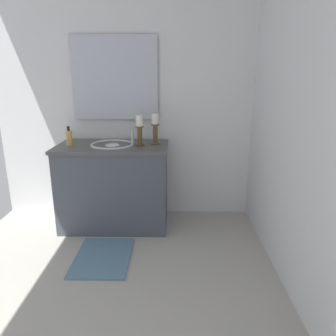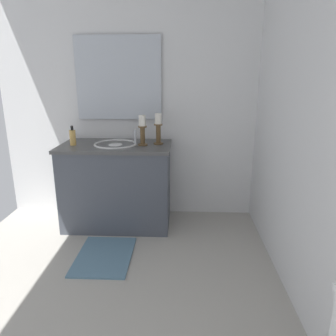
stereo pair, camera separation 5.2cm
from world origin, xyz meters
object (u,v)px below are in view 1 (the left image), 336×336
object	(u,v)px
vanity_cabinet	(114,185)
candle_holder_tall	(155,128)
bath_mat	(103,257)
sink_basin	(113,149)
candle_holder_short	(140,129)
mirror	(115,78)
soap_bottle	(69,138)

from	to	relation	value
vanity_cabinet	candle_holder_tall	xyz separation A→B (m)	(-0.04, 0.40, 0.55)
candle_holder_tall	bath_mat	distance (m)	1.23
vanity_cabinet	bath_mat	distance (m)	0.74
candle_holder_tall	bath_mat	bearing A→B (deg)	-30.90
sink_basin	candle_holder_tall	distance (m)	0.44
candle_holder_short	bath_mat	distance (m)	1.15
vanity_cabinet	mirror	size ratio (longest dim) A/B	1.25
bath_mat	candle_holder_short	bearing A→B (deg)	157.02
vanity_cabinet	mirror	bearing A→B (deg)	179.99
sink_basin	mirror	world-z (taller)	mirror
sink_basin	candle_holder_short	distance (m)	0.32
sink_basin	bath_mat	distance (m)	0.98
sink_basin	mirror	size ratio (longest dim) A/B	0.48
bath_mat	candle_holder_tall	bearing A→B (deg)	149.10
candle_holder_short	bath_mat	world-z (taller)	candle_holder_short
sink_basin	vanity_cabinet	bearing A→B (deg)	-90.00
mirror	candle_holder_tall	bearing A→B (deg)	59.38
sink_basin	candle_holder_short	size ratio (longest dim) A/B	1.45
vanity_cabinet	mirror	xyz separation A→B (m)	(-0.28, 0.00, 0.99)
mirror	bath_mat	xyz separation A→B (m)	(0.91, -0.00, -1.39)
sink_basin	soap_bottle	xyz separation A→B (m)	(0.04, -0.39, 0.11)
sink_basin	soap_bottle	world-z (taller)	soap_bottle
mirror	bath_mat	world-z (taller)	mirror
mirror	sink_basin	bearing A→B (deg)	0.20
candle_holder_short	sink_basin	bearing A→B (deg)	-93.04
vanity_cabinet	mirror	distance (m)	1.03
bath_mat	mirror	bearing A→B (deg)	180.00
vanity_cabinet	candle_holder_short	size ratio (longest dim) A/B	3.76
mirror	candle_holder_short	size ratio (longest dim) A/B	3.00
sink_basin	soap_bottle	distance (m)	0.40
bath_mat	soap_bottle	bearing A→B (deg)	-146.63
candle_holder_short	bath_mat	xyz separation A→B (m)	(0.61, -0.26, -0.94)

